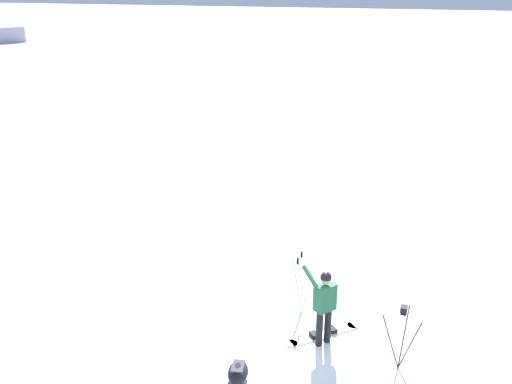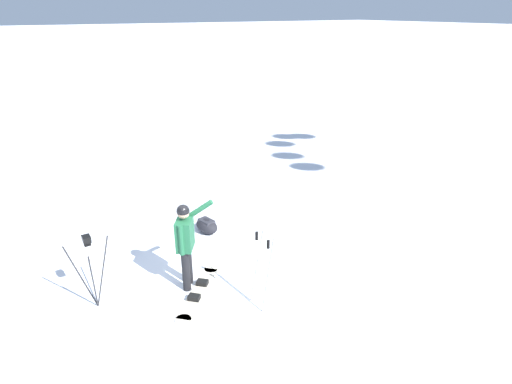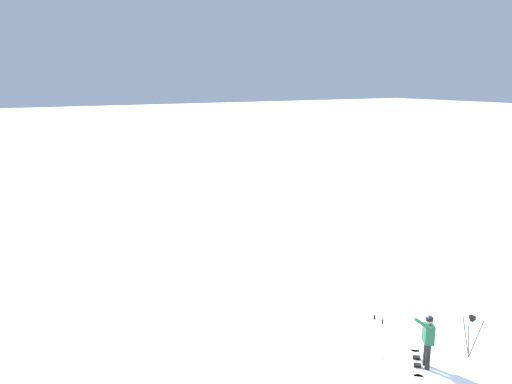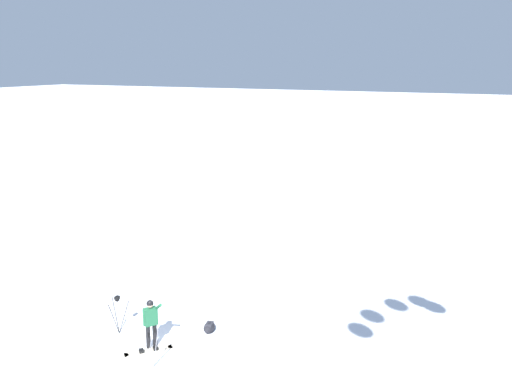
{
  "view_description": "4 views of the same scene",
  "coord_description": "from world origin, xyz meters",
  "px_view_note": "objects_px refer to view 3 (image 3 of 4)",
  "views": [
    {
      "loc": [
        2.4,
        -9.28,
        6.81
      ],
      "look_at": [
        -1.63,
        1.3,
        2.62
      ],
      "focal_mm": 39.96,
      "sensor_mm": 36.0,
      "label": 1
    },
    {
      "loc": [
        2.56,
        6.35,
        4.58
      ],
      "look_at": [
        -0.87,
        0.78,
        1.79
      ],
      "focal_mm": 30.18,
      "sensor_mm": 36.0,
      "label": 2
    },
    {
      "loc": [
        -10.83,
        -8.89,
        8.12
      ],
      "look_at": [
        -3.92,
        2.84,
        5.13
      ],
      "focal_mm": 36.39,
      "sensor_mm": 36.0,
      "label": 3
    },
    {
      "loc": [
        -9.51,
        13.12,
        8.88
      ],
      "look_at": [
        -5.04,
        3.6,
        6.35
      ],
      "focal_mm": 38.38,
      "sensor_mm": 36.0,
      "label": 4
    }
  ],
  "objects_px": {
    "camera_tripod": "(471,328)",
    "snowboard": "(417,362)",
    "ski_poles": "(378,331)",
    "snowboarder": "(428,336)"
  },
  "relations": [
    {
      "from": "camera_tripod",
      "to": "ski_poles",
      "type": "distance_m",
      "value": 2.75
    },
    {
      "from": "snowboard",
      "to": "camera_tripod",
      "type": "distance_m",
      "value": 1.92
    },
    {
      "from": "snowboarder",
      "to": "ski_poles",
      "type": "relative_size",
      "value": 1.26
    },
    {
      "from": "snowboarder",
      "to": "camera_tripod",
      "type": "distance_m",
      "value": 1.55
    },
    {
      "from": "snowboard",
      "to": "ski_poles",
      "type": "xyz_separation_m",
      "value": [
        -0.79,
        0.84,
        0.82
      ]
    },
    {
      "from": "snowboarder",
      "to": "snowboard",
      "type": "bearing_deg",
      "value": 102.32
    },
    {
      "from": "camera_tripod",
      "to": "ski_poles",
      "type": "relative_size",
      "value": 1.04
    },
    {
      "from": "camera_tripod",
      "to": "snowboarder",
      "type": "bearing_deg",
      "value": 170.09
    },
    {
      "from": "snowboard",
      "to": "ski_poles",
      "type": "relative_size",
      "value": 1.05
    },
    {
      "from": "camera_tripod",
      "to": "snowboard",
      "type": "bearing_deg",
      "value": 161.13
    }
  ]
}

